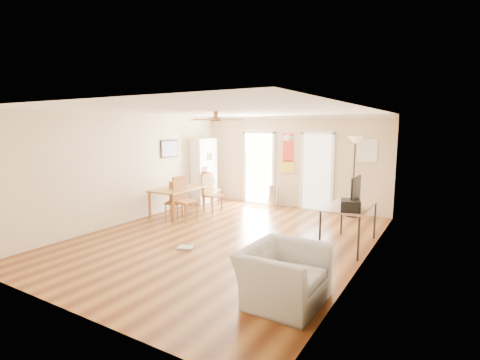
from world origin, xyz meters
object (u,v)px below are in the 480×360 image
Objects in this scene: bookshelf at (204,171)px; wastebasket_a at (286,250)px; dining_table at (178,202)px; printer at (351,205)px; dining_chair_right_b at (186,199)px; trash_can at (273,196)px; dining_chair_near at (174,201)px; dining_chair_right_a at (212,193)px; armchair at (284,275)px; dining_chair_far at (211,188)px; computer_desk at (349,225)px; torchiere_lamp at (354,177)px.

wastebasket_a is at bearing -17.88° from bookshelf.
dining_table is 3.69× the size of printer.
trash_can is at bearing -15.81° from dining_chair_right_b.
trash_can is at bearing 39.69° from dining_chair_near.
printer is at bearing -45.03° from trash_can.
dining_table is 3.97m from wastebasket_a.
dining_chair_right_a is at bearing -129.51° from trash_can.
dining_chair_far is at bearing 45.62° from armchair.
dining_chair_right_a is 5.27m from armchair.
armchair is at bearing -93.53° from computer_desk.
dining_chair_far is at bearing 26.09° from dining_chair_right_b.
dining_chair_right_a is 1.83m from trash_can.
dining_chair_right_b is 4.28m from torchiere_lamp.
computer_desk is at bearing -2.17° from armchair.
torchiere_lamp reaches higher than dining_chair_right_b.
torchiere_lamp is (3.41, 1.41, 0.52)m from dining_chair_right_a.
dining_chair_far is 4.83m from computer_desk.
computer_desk is (4.85, -1.85, -0.56)m from bookshelf.
printer is (2.89, -2.90, 0.59)m from trash_can.
dining_chair_right_b reaches higher than armchair.
printer reaches higher than armchair.
computer_desk is 1.35× the size of armchair.
printer is at bearing 164.04° from dining_chair_far.
dining_chair_far is (-0.59, 1.88, -0.05)m from dining_chair_right_b.
bookshelf is at bearing -173.03° from torchiere_lamp.
trash_can is (1.16, 2.53, -0.22)m from dining_chair_right_b.
bookshelf is at bearing 139.55° from printer.
wastebasket_a is at bearing -61.31° from trash_can.
dining_chair_right_b reaches higher than computer_desk.
dining_table is 1.27× the size of armchair.
dining_table is at bearing 156.25° from printer.
dining_chair_near is 4.91m from armchair.
wastebasket_a is (3.56, -1.13, -0.29)m from dining_chair_near.
computer_desk is at bearing -95.02° from dining_chair_right_a.
torchiere_lamp is at bearing 85.90° from wastebasket_a.
computer_desk is at bearing -1.45° from bookshelf.
dining_chair_right_b is 0.71× the size of computer_desk.
computer_desk reaches higher than dining_table.
printer is 2.29m from armchair.
torchiere_lamp reaches higher than bookshelf.
bookshelf is 5.52m from printer.
armchair is (3.75, -3.70, -0.14)m from dining_chair_right_a.
torchiere_lamp is 5.28× the size of printer.
torchiere_lamp is 3.75m from wastebasket_a.
torchiere_lamp is at bearing 5.22° from armchair.
dining_chair_right_a reaches higher than computer_desk.
dining_chair_near reaches higher than wastebasket_a.
dining_table is 2.23× the size of trash_can.
dining_chair_near is (0.14, -0.31, 0.09)m from dining_table.
wastebasket_a is (-0.77, -1.26, -0.25)m from computer_desk.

